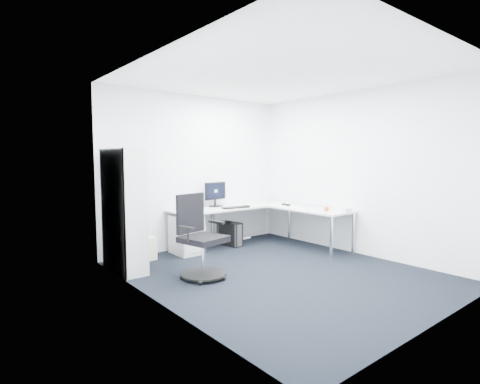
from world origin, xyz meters
TOP-DOWN VIEW (x-y plane):
  - ground at (0.00, 0.00)m, footprint 4.20×4.20m
  - ceiling at (0.00, 0.00)m, footprint 4.20×4.20m
  - wall_back at (0.00, 2.10)m, footprint 3.60×0.02m
  - wall_front at (0.00, -2.10)m, footprint 3.60×0.02m
  - wall_left at (-1.80, 0.00)m, footprint 0.02×4.20m
  - wall_right at (1.80, 0.00)m, footprint 0.02×4.20m
  - l_desk at (0.55, 1.40)m, footprint 2.44×1.37m
  - drawer_pedestal at (-0.44, 1.74)m, footprint 0.42×0.52m
  - bookshelf at (-1.62, 1.45)m, footprint 0.34×0.86m
  - task_chair at (-0.93, 0.48)m, footprint 0.74×0.74m
  - black_pc_tower at (0.48, 1.73)m, footprint 0.26×0.47m
  - beige_pc_tower at (-1.11, 1.86)m, footprint 0.20×0.39m
  - power_strip at (0.98, 1.99)m, footprint 0.38×0.08m
  - monitor at (0.28, 1.91)m, footprint 0.49×0.21m
  - black_keyboard at (0.44, 1.53)m, footprint 0.50×0.23m
  - mouse at (0.67, 1.50)m, footprint 0.08×0.12m
  - desk_phone at (-0.36, 1.86)m, footprint 0.26×0.26m
  - laptop at (1.67, 0.86)m, footprint 0.41×0.41m
  - white_keyboard at (1.24, 0.77)m, footprint 0.12×0.41m
  - headphones at (1.42, 1.24)m, footprint 0.15×0.21m
  - orange_fruit at (1.37, 0.28)m, footprint 0.09×0.09m
  - tissue_box at (1.43, -0.02)m, footprint 0.17×0.27m

SIDE VIEW (x-z plane):
  - ground at x=0.00m, z-range 0.00..0.00m
  - power_strip at x=0.98m, z-range 0.00..0.04m
  - beige_pc_tower at x=-1.11m, z-range 0.00..0.36m
  - black_pc_tower at x=0.48m, z-range 0.00..0.43m
  - drawer_pedestal at x=-0.44m, z-range 0.00..0.64m
  - l_desk at x=0.55m, z-range 0.00..0.71m
  - task_chair at x=-0.93m, z-range 0.00..1.12m
  - white_keyboard at x=1.24m, z-range 0.71..0.73m
  - black_keyboard at x=0.44m, z-range 0.71..0.74m
  - mouse at x=0.67m, z-range 0.71..0.75m
  - headphones at x=1.42m, z-range 0.71..0.76m
  - orange_fruit at x=1.37m, z-range 0.71..0.80m
  - tissue_box at x=1.43m, z-range 0.71..0.80m
  - desk_phone at x=-0.36m, z-range 0.71..0.87m
  - laptop at x=1.67m, z-range 0.71..0.96m
  - bookshelf at x=-1.62m, z-range 0.00..1.73m
  - monitor at x=0.28m, z-range 0.71..1.17m
  - wall_back at x=0.00m, z-range 0.00..2.70m
  - wall_front at x=0.00m, z-range 0.00..2.70m
  - wall_left at x=-1.80m, z-range 0.00..2.70m
  - wall_right at x=1.80m, z-range 0.00..2.70m
  - ceiling at x=0.00m, z-range 2.70..2.70m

